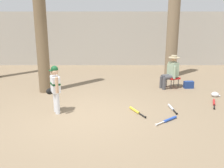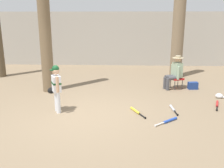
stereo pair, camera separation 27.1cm
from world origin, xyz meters
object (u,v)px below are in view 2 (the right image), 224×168
handbag_beside_stool (193,86)px  bat_aluminum_silver (173,109)px  batting_helmet_white (219,96)px  bat_blue_youth (169,121)px  seated_spectator (175,71)px  tree_behind_spectator (178,27)px  folding_stool (177,79)px  young_ballplayer (56,86)px  tree_near_player (44,9)px  bat_yellow_trainer (136,111)px  bat_red_barrel (217,104)px

handbag_beside_stool → bat_aluminum_silver: 2.40m
batting_helmet_white → bat_blue_youth: bearing=-134.7°
bat_blue_youth → seated_spectator: bearing=76.8°
tree_behind_spectator → batting_helmet_white: size_ratio=17.82×
seated_spectator → batting_helmet_white: size_ratio=4.27×
batting_helmet_white → tree_behind_spectator: bearing=106.5°
bat_blue_youth → folding_stool: bearing=75.2°
folding_stool → handbag_beside_stool: bearing=-4.8°
batting_helmet_white → bat_aluminum_silver: bearing=-145.9°
batting_helmet_white → young_ballplayer: bearing=-164.0°
tree_behind_spectator → handbag_beside_stool: 2.74m
tree_near_player → tree_behind_spectator: size_ratio=1.24×
tree_behind_spectator → young_ballplayer: size_ratio=3.85×
tree_near_player → bat_aluminum_silver: 5.15m
young_ballplayer → seated_spectator: young_ballplayer is taller
young_ballplayer → bat_yellow_trainer: young_ballplayer is taller
tree_near_player → handbag_beside_stool: bearing=4.7°
bat_yellow_trainer → tree_behind_spectator: bearing=65.9°
tree_behind_spectator → bat_aluminum_silver: tree_behind_spectator is taller
bat_red_barrel → bat_blue_youth: 2.07m
tree_behind_spectator → bat_yellow_trainer: 5.07m
seated_spectator → batting_helmet_white: bearing=-38.5°
tree_near_player → handbag_beside_stool: size_ratio=18.36×
seated_spectator → bat_blue_youth: size_ratio=1.87×
tree_near_player → batting_helmet_white: bearing=-5.6°
folding_stool → bat_aluminum_silver: (-0.52, -2.18, -0.33)m
young_ballplayer → bat_blue_youth: bearing=-11.0°
tree_behind_spectator → young_ballplayer: (-4.06, -4.25, -1.38)m
bat_aluminum_silver → bat_red_barrel: bearing=17.1°
tree_near_player → batting_helmet_white: (5.71, -0.56, -2.69)m
handbag_beside_stool → bat_red_barrel: (0.26, -1.71, -0.10)m
handbag_beside_stool → seated_spectator: bearing=178.5°
tree_behind_spectator → handbag_beside_stool: size_ratio=14.76×
folding_stool → seated_spectator: (-0.09, -0.03, 0.28)m
tree_near_player → folding_stool: bearing=5.9°
tree_behind_spectator → seated_spectator: (-0.42, -1.84, -1.48)m
bat_red_barrel → bat_blue_youth: same height
bat_yellow_trainer → seated_spectator: bearing=58.3°
bat_aluminum_silver → bat_blue_youth: same height
seated_spectator → bat_yellow_trainer: (-1.47, -2.38, -0.61)m
folding_stool → bat_blue_youth: folding_stool is taller
bat_aluminum_silver → bat_red_barrel: (1.37, 0.42, -0.00)m
folding_stool → tree_behind_spectator: bearing=79.9°
tree_behind_spectator → batting_helmet_white: (0.84, -2.84, -2.06)m
seated_spectator → bat_yellow_trainer: 2.86m
tree_near_player → bat_yellow_trainer: 4.48m
tree_near_player → seated_spectator: bearing=5.7°
seated_spectator → bat_yellow_trainer: seated_spectator is taller
tree_near_player → bat_yellow_trainer: (2.98, -1.94, -2.73)m
tree_near_player → handbag_beside_stool: 5.78m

